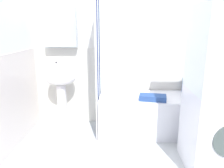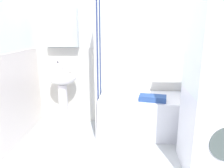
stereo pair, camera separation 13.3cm
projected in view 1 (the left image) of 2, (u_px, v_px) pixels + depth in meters
wall_back_tiled at (129, 52)px, 3.30m from camera, size 3.60×0.18×2.40m
wall_left_tiled at (1, 62)px, 2.47m from camera, size 0.07×1.81×2.40m
sink at (61, 87)px, 3.24m from camera, size 0.44×0.34×0.87m
faucet at (61, 67)px, 3.24m from camera, size 0.03×0.12×0.12m
soap_dispenser at (56, 67)px, 3.22m from camera, size 0.06×0.06×0.14m
toothbrush_cup at (68, 69)px, 3.17m from camera, size 0.07×0.07×0.09m
bathtub at (153, 114)px, 3.15m from camera, size 1.54×0.64×0.55m
shower_curtain at (98, 65)px, 3.00m from camera, size 0.01×0.64×2.00m
lotion_bottle at (196, 85)px, 3.29m from camera, size 0.05×0.05×0.23m
body_wash_bottle at (190, 86)px, 3.25m from camera, size 0.06×0.06×0.22m
conditioner_bottle at (184, 85)px, 3.27m from camera, size 0.06×0.06×0.24m
towel_folded at (153, 98)px, 2.91m from camera, size 0.38×0.24×0.07m
washer_dryer_stack at (222, 91)px, 2.21m from camera, size 0.62×0.64×1.74m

